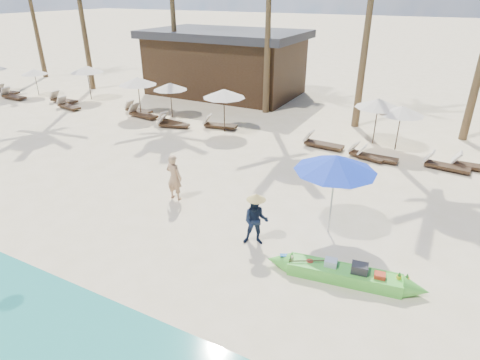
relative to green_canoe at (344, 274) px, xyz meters
The scene contains 27 objects.
ground 4.98m from the green_canoe, behind, with size 240.00×240.00×0.00m, color beige.
green_canoe is the anchor object (origin of this frame).
tourist 6.75m from the green_canoe, 165.68° to the left, with size 0.61×0.40×1.68m, color tan.
vendor_green 2.84m from the green_canoe, behind, with size 0.74×0.58×1.53m, color #131E35.
blue_umbrella 3.12m from the green_canoe, 115.96° to the left, with size 2.39×2.39×2.58m.
lounger_0_right 28.16m from the green_canoe, 161.18° to the left, with size 1.80×0.69×0.60m.
resort_parasol_1 26.26m from the green_canoe, 157.89° to the left, with size 1.78×1.78×1.84m.
lounger_1_left 26.30m from the green_canoe, 161.56° to the left, with size 1.98×0.63×0.67m.
lounger_1_right 23.01m from the green_canoe, 156.43° to the left, with size 2.01×0.64×0.68m.
resort_parasol_2 22.94m from the green_canoe, 151.84° to the left, with size 2.17×2.17×2.24m.
lounger_2_left 21.33m from the green_canoe, 156.97° to the left, with size 1.93×0.89×0.63m.
resort_parasol_3 17.42m from the green_canoe, 147.35° to the left, with size 2.18×2.18×2.25m.
lounger_3_left 17.94m from the green_canoe, 147.45° to the left, with size 1.87×0.68×0.62m.
lounger_3_right 16.85m from the green_canoe, 147.64° to the left, with size 2.01×0.84×0.66m.
resort_parasol_4 16.15m from the green_canoe, 142.10° to the left, with size 1.95×1.95×2.01m.
lounger_4_left 14.62m from the green_canoe, 143.98° to the left, with size 1.83×0.79×0.60m.
lounger_4_right 14.21m from the green_canoe, 144.28° to the left, with size 1.79×0.96×0.58m.
resort_parasol_5 12.64m from the green_canoe, 133.82° to the left, with size 2.19×2.19×2.25m.
lounger_5_left 13.15m from the green_canoe, 134.63° to the left, with size 1.92×0.89×0.63m.
resort_parasol_6 11.03m from the green_canoe, 97.07° to the left, with size 2.15×2.15×2.22m.
lounger_6_left 9.71m from the green_canoe, 110.58° to the left, with size 1.95×0.70×0.65m.
lounger_6_right 8.76m from the green_canoe, 98.43° to the left, with size 1.73×0.95×0.56m.
resort_parasol_7 10.58m from the green_canoe, 91.34° to the left, with size 2.03×2.03×2.09m.
lounger_7_left 8.66m from the green_canoe, 95.40° to the left, with size 1.74×0.57×0.59m.
lounger_7_right 9.17m from the green_canoe, 78.03° to the left, with size 1.87×0.73×0.62m.
lounger_8_left 9.93m from the green_canoe, 72.81° to the left, with size 1.80×0.57×0.61m.
pavilion_west 21.15m from the green_canoe, 127.78° to the left, with size 10.80×6.60×4.30m.
Camera 1 is at (6.35, -7.72, 6.83)m, focal length 30.00 mm.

